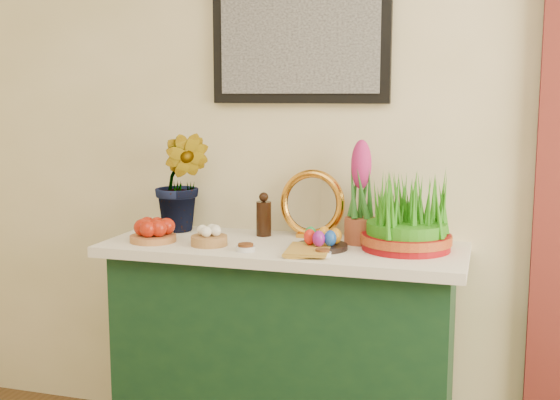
# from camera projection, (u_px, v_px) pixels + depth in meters

# --- Properties ---
(sideboard) EXTENTS (1.30, 0.45, 0.85)m
(sideboard) POSITION_uv_depth(u_px,v_px,m) (284.00, 358.00, 2.80)
(sideboard) COLOR #153A1C
(sideboard) RESTS_ON ground
(tablecloth) EXTENTS (1.40, 0.55, 0.04)m
(tablecloth) POSITION_uv_depth(u_px,v_px,m) (284.00, 249.00, 2.73)
(tablecloth) COLOR white
(tablecloth) RESTS_ON sideboard
(hyacinth_green) EXTENTS (0.30, 0.26, 0.56)m
(hyacinth_green) POSITION_uv_depth(u_px,v_px,m) (182.00, 166.00, 2.95)
(hyacinth_green) COLOR #276B21
(hyacinth_green) RESTS_ON tablecloth
(apple_bowl) EXTENTS (0.23, 0.23, 0.09)m
(apple_bowl) POSITION_uv_depth(u_px,v_px,m) (153.00, 232.00, 2.77)
(apple_bowl) COLOR #AC6B3A
(apple_bowl) RESTS_ON tablecloth
(garlic_basket) EXTENTS (0.16, 0.16, 0.08)m
(garlic_basket) POSITION_uv_depth(u_px,v_px,m) (209.00, 237.00, 2.70)
(garlic_basket) COLOR #A67243
(garlic_basket) RESTS_ON tablecloth
(vinegar_cruet) EXTENTS (0.06, 0.06, 0.18)m
(vinegar_cruet) POSITION_uv_depth(u_px,v_px,m) (264.00, 217.00, 2.88)
(vinegar_cruet) COLOR black
(vinegar_cruet) RESTS_ON tablecloth
(mirror) EXTENTS (0.28, 0.09, 0.28)m
(mirror) POSITION_uv_depth(u_px,v_px,m) (312.00, 205.00, 2.85)
(mirror) COLOR orange
(mirror) RESTS_ON tablecloth
(book) EXTENTS (0.17, 0.22, 0.03)m
(book) POSITION_uv_depth(u_px,v_px,m) (287.00, 249.00, 2.58)
(book) COLOR #BA8B30
(book) RESTS_ON tablecloth
(spice_dish_left) EXTENTS (0.07, 0.07, 0.03)m
(spice_dish_left) POSITION_uv_depth(u_px,v_px,m) (246.00, 248.00, 2.60)
(spice_dish_left) COLOR silver
(spice_dish_left) RESTS_ON tablecloth
(spice_dish_right) EXTENTS (0.06, 0.06, 0.03)m
(spice_dish_right) POSITION_uv_depth(u_px,v_px,m) (322.00, 253.00, 2.52)
(spice_dish_right) COLOR silver
(spice_dish_right) RESTS_ON tablecloth
(egg_plate) EXTENTS (0.24, 0.24, 0.08)m
(egg_plate) POSITION_uv_depth(u_px,v_px,m) (322.00, 241.00, 2.63)
(egg_plate) COLOR black
(egg_plate) RESTS_ON tablecloth
(hyacinth_pink) EXTENTS (0.12, 0.12, 0.41)m
(hyacinth_pink) POSITION_uv_depth(u_px,v_px,m) (361.00, 197.00, 2.71)
(hyacinth_pink) COLOR #9A482B
(hyacinth_pink) RESTS_ON tablecloth
(wheatgrass_sabzeh) EXTENTS (0.34, 0.34, 0.28)m
(wheatgrass_sabzeh) POSITION_uv_depth(u_px,v_px,m) (407.00, 217.00, 2.61)
(wheatgrass_sabzeh) COLOR maroon
(wheatgrass_sabzeh) RESTS_ON tablecloth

